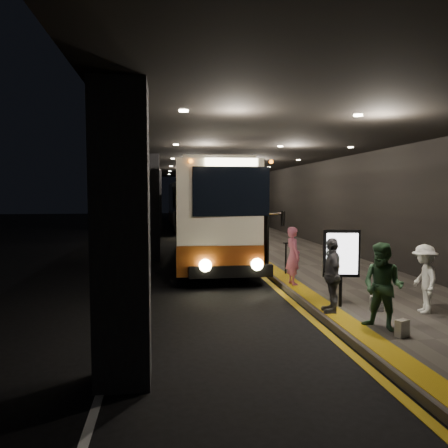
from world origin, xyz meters
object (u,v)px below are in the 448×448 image
bag_plain (402,328)px  passenger_waiting_white (424,279)px  coach_second (187,207)px  stanchion_post (286,258)px  coach_main (210,216)px  passenger_waiting_green (383,286)px  passenger_waiting_grey (332,275)px  info_sign (341,255)px  bag_polka (377,304)px  passenger_boarding (293,256)px

bag_plain → passenger_waiting_white: bearing=47.3°
bag_plain → coach_second: bearing=95.8°
coach_second → stanchion_post: coach_second is taller
coach_main → passenger_waiting_green: coach_main is taller
coach_main → passenger_waiting_white: bearing=-64.9°
coach_main → passenger_waiting_green: (2.32, -10.39, -0.82)m
passenger_waiting_white → bag_plain: bearing=-29.2°
passenger_waiting_green → passenger_waiting_grey: size_ratio=1.02×
passenger_waiting_green → coach_second: bearing=147.2°
coach_main → stanchion_post: size_ratio=11.99×
coach_main → coach_second: size_ratio=1.10×
passenger_waiting_green → bag_plain: (0.16, -0.45, -0.70)m
info_sign → bag_polka: bearing=-29.8°
stanchion_post → passenger_waiting_grey: bearing=-93.0°
passenger_waiting_white → passenger_boarding: bearing=-134.7°
passenger_waiting_white → stanchion_post: passenger_waiting_white is taller
coach_second → bag_plain: 26.19m
passenger_waiting_grey → info_sign: info_sign is taller
bag_polka → stanchion_post: stanchion_post is taller
passenger_boarding → stanchion_post: bearing=-14.0°
bag_plain → stanchion_post: bearing=94.0°
coach_main → bag_polka: 9.71m
passenger_waiting_green → passenger_waiting_grey: bearing=163.1°
bag_plain → bag_polka: bearing=78.1°
bag_plain → stanchion_post: 6.37m
coach_main → passenger_waiting_white: 10.17m
passenger_waiting_green → passenger_waiting_white: bearing=85.3°
coach_second → passenger_boarding: 21.38m
passenger_waiting_green → passenger_boarding: bearing=148.5°
passenger_waiting_grey → bag_polka: bearing=92.5°
stanchion_post → passenger_waiting_green: bearing=-87.3°
passenger_waiting_grey → info_sign: (0.40, 0.43, 0.39)m
bag_polka → bag_plain: 1.72m
coach_main → stanchion_post: 5.07m
passenger_waiting_green → passenger_waiting_grey: 1.42m
coach_main → passenger_waiting_white: coach_main is taller
passenger_waiting_white → passenger_waiting_grey: passenger_waiting_grey is taller
passenger_waiting_green → bag_polka: bearing=118.9°
coach_second → passenger_waiting_grey: (1.98, -24.24, -0.69)m
info_sign → stanchion_post: info_sign is taller
coach_second → bag_plain: (2.66, -26.02, -1.36)m
passenger_waiting_white → bag_plain: size_ratio=4.82×
passenger_waiting_white → info_sign: bearing=-101.0°
bag_polka → info_sign: 1.33m
coach_second → stanchion_post: size_ratio=10.89×
coach_main → passenger_waiting_white: (3.83, -9.38, -0.91)m
coach_main → stanchion_post: coach_main is taller
coach_main → stanchion_post: (2.04, -4.50, -1.16)m
coach_second → bag_polka: (3.02, -24.34, -1.35)m
stanchion_post → coach_second: bearing=96.4°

